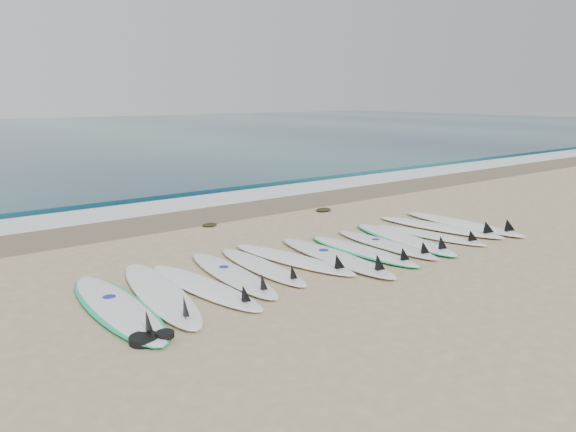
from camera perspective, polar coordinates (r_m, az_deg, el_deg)
ground at (r=9.28m, az=4.00°, el=-4.17°), size 120.00×120.00×0.00m
wet_sand_band at (r=12.54m, az=-8.56°, el=0.09°), size 120.00×1.80×0.01m
foam_band at (r=13.75m, az=-11.43°, el=1.12°), size 120.00×1.40×0.04m
wave_crest at (r=15.08m, az=-13.99°, el=2.09°), size 120.00×1.00×0.10m
surfboard_0 at (r=7.31m, az=-16.89°, el=-8.86°), size 0.79×2.86×0.36m
surfboard_1 at (r=7.62m, az=-12.75°, el=-7.66°), size 1.03×2.93×0.37m
surfboard_2 at (r=7.78m, az=-8.36°, el=-7.13°), size 0.74×2.58×0.33m
surfboard_3 at (r=8.24m, az=-5.54°, el=-5.93°), size 0.77×2.59×0.33m
surfboard_4 at (r=8.59m, az=-2.52°, el=-5.16°), size 0.63×2.36×0.30m
surfboard_5 at (r=8.94m, az=0.76°, el=-4.42°), size 0.94×2.58×0.32m
surfboard_6 at (r=9.07m, az=5.03°, el=-4.17°), size 0.74×2.83×0.36m
surfboard_7 at (r=9.53m, az=7.73°, el=-3.52°), size 0.62×2.44×0.31m
surfboard_8 at (r=9.97m, az=10.11°, el=-2.86°), size 0.59×2.41×0.31m
surfboard_9 at (r=10.41m, az=11.76°, el=-2.29°), size 1.06×2.75×0.34m
surfboard_10 at (r=10.82m, az=14.43°, el=-1.87°), size 0.82×2.34×0.29m
surfboard_11 at (r=11.47m, az=15.39°, el=-1.09°), size 0.98×2.74×0.34m
surfboard_12 at (r=11.88m, az=17.55°, el=-0.75°), size 0.60×2.81×0.36m
seaweed_near at (r=11.49m, az=-7.96°, el=-0.89°), size 0.31×0.24×0.06m
seaweed_far at (r=12.85m, az=3.64°, el=0.64°), size 0.38×0.30×0.07m
leash_coil at (r=6.36m, az=-13.95°, el=-11.98°), size 0.46×0.36×0.11m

